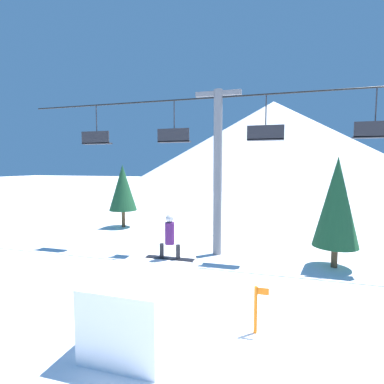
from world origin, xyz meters
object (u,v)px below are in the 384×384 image
(pine_tree_near, at_px, (337,202))
(distant_skier, at_px, (218,225))
(trail_marker, at_px, (256,308))
(snowboarder, at_px, (170,237))
(snow_ramp, at_px, (145,302))

(pine_tree_near, bearing_deg, distant_skier, 142.89)
(trail_marker, bearing_deg, snowboarder, 174.67)
(snowboarder, xyz_separation_m, trail_marker, (2.71, -0.25, -1.83))
(trail_marker, height_order, distant_skier, trail_marker)
(pine_tree_near, xyz_separation_m, distant_skier, (-6.56, 4.96, -2.44))
(snow_ramp, xyz_separation_m, snowboarder, (0.31, 1.17, 1.64))
(snow_ramp, bearing_deg, snowboarder, 75.28)
(snow_ramp, relative_size, snowboarder, 2.21)
(snow_ramp, distance_m, distant_skier, 12.60)
(distant_skier, bearing_deg, pine_tree_near, -37.11)
(snowboarder, height_order, trail_marker, snowboarder)
(distant_skier, bearing_deg, snowboarder, -86.42)
(pine_tree_near, bearing_deg, trail_marker, -115.00)
(snow_ramp, distance_m, snowboarder, 2.04)
(trail_marker, bearing_deg, snow_ramp, -163.06)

